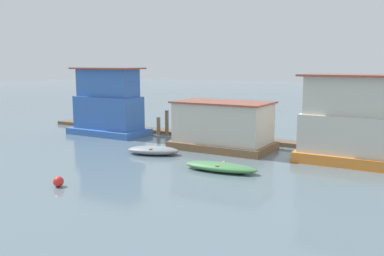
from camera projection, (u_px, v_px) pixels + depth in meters
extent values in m
plane|color=slate|center=(199.00, 146.00, 30.46)|extent=(200.00, 200.00, 0.00)
cube|color=brown|center=(219.00, 137.00, 33.15)|extent=(33.80, 1.44, 0.30)
cube|color=#3866B7|center=(109.00, 131.00, 35.21)|extent=(6.42, 3.36, 0.51)
cube|color=#3866B7|center=(108.00, 112.00, 34.97)|extent=(5.51, 2.45, 2.61)
cube|color=#3866B7|center=(108.00, 83.00, 34.60)|extent=(5.05, 1.99, 2.22)
cube|color=brown|center=(107.00, 68.00, 34.42)|extent=(5.81, 2.75, 0.12)
cube|color=brown|center=(223.00, 145.00, 29.32)|extent=(6.69, 4.05, 0.50)
cube|color=beige|center=(223.00, 122.00, 29.09)|extent=(6.13, 3.49, 2.65)
cube|color=brown|center=(223.00, 102.00, 28.87)|extent=(6.43, 3.79, 0.12)
cube|color=orange|center=(349.00, 157.00, 25.32)|extent=(5.98, 3.49, 0.61)
cube|color=beige|center=(350.00, 134.00, 25.10)|extent=(5.48, 2.99, 2.25)
cube|color=beige|center=(352.00, 96.00, 24.76)|extent=(5.05, 2.57, 2.21)
cube|color=brown|center=(353.00, 75.00, 24.59)|extent=(5.78, 3.29, 0.12)
ellipsoid|color=gray|center=(153.00, 150.00, 27.49)|extent=(3.65, 2.47, 0.54)
cube|color=#997F60|center=(153.00, 147.00, 27.46)|extent=(0.55, 1.22, 0.08)
ellipsoid|color=#47844C|center=(221.00, 167.00, 23.22)|extent=(4.26, 1.66, 0.49)
cube|color=#997F60|center=(221.00, 164.00, 23.19)|extent=(0.25, 1.13, 0.08)
cylinder|color=brown|center=(167.00, 123.00, 34.26)|extent=(0.29, 0.29, 2.08)
cylinder|color=#846B4C|center=(158.00, 126.00, 34.71)|extent=(0.31, 0.31, 1.49)
sphere|color=red|center=(58.00, 182.00, 20.35)|extent=(0.51, 0.51, 0.51)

